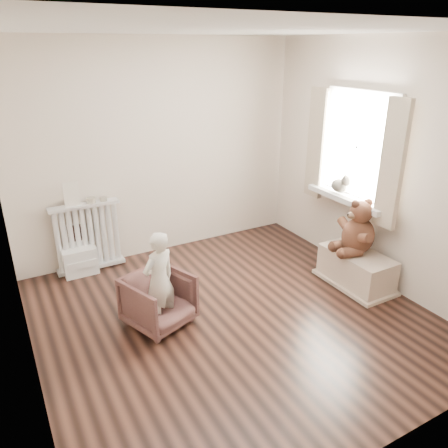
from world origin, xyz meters
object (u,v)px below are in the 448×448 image
plush_cat (340,185)px  child (159,280)px  toy_vanity (78,251)px  toy_bench (356,268)px  armchair (159,300)px  radiator (88,239)px  teddy_bear (359,228)px

plush_cat → child: bearing=-168.6°
toy_vanity → toy_bench: (2.64, -1.76, -0.08)m
toy_vanity → armchair: size_ratio=1.05×
toy_vanity → plush_cat: 3.12m
toy_bench → plush_cat: plush_cat is taller
radiator → armchair: radiator is taller
armchair → plush_cat: bearing=-16.2°
plush_cat → toy_bench: bearing=-99.0°
armchair → toy_bench: (2.19, -0.35, -0.06)m
armchair → toy_vanity: bearing=87.1°
toy_bench → radiator: bearing=144.5°
armchair → plush_cat: plush_cat is taller
child → teddy_bear: (2.20, -0.26, 0.17)m
child → plush_cat: plush_cat is taller
radiator → toy_bench: 3.08m
armchair → plush_cat: size_ratio=2.00×
child → teddy_bear: child is taller
toy_vanity → armchair: (0.45, -1.41, -0.02)m
radiator → plush_cat: bearing=-25.5°
radiator → teddy_bear: bearing=-34.9°
toy_vanity → child: child is taller
toy_vanity → plush_cat: (2.78, -1.23, 0.72)m
toy_bench → plush_cat: 0.97m
toy_vanity → teddy_bear: teddy_bear is taller
toy_bench → teddy_bear: 0.47m
toy_vanity → teddy_bear: size_ratio=0.99×
radiator → toy_bench: (2.50, -1.79, -0.19)m
child → toy_bench: bearing=151.7°
toy_bench → toy_vanity: bearing=146.3°
child → toy_vanity: bearing=-93.5°
radiator → toy_vanity: 0.18m
radiator → armchair: (0.31, -1.44, -0.13)m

